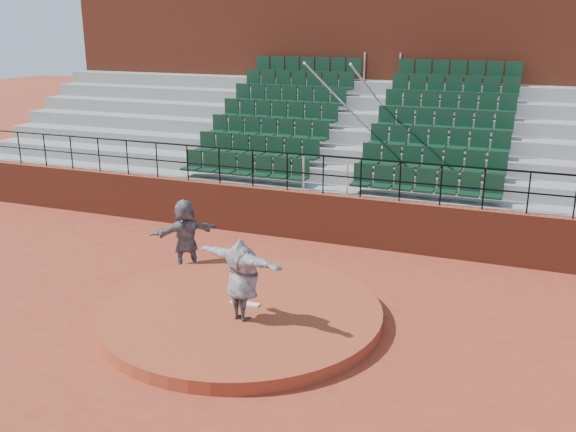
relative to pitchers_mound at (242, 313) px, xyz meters
The scene contains 9 objects.
ground 0.12m from the pitchers_mound, ahead, with size 90.00×90.00×0.00m, color #9D3A23.
pitchers_mound is the anchor object (origin of this frame).
pitching_rubber 0.21m from the pitchers_mound, 90.00° to the left, with size 0.60×0.15×0.03m, color white.
boundary_wall 5.03m from the pitchers_mound, 90.00° to the left, with size 24.00×0.30×1.30m, color maroon.
wall_railing 5.35m from the pitchers_mound, 90.00° to the left, with size 24.04×0.05×1.03m.
seating_deck 8.74m from the pitchers_mound, 90.00° to the left, with size 24.00×5.97×4.63m.
press_box_facade 13.06m from the pitchers_mound, 90.00° to the left, with size 24.00×3.00×7.10m, color maroon.
pitcher 1.05m from the pitchers_mound, 61.80° to the right, with size 1.97×0.54×1.60m, color black.
fielder 3.09m from the pitchers_mound, 140.71° to the left, with size 1.58×0.50×1.71m, color black.
Camera 1 is at (5.02, -10.36, 5.63)m, focal length 40.00 mm.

